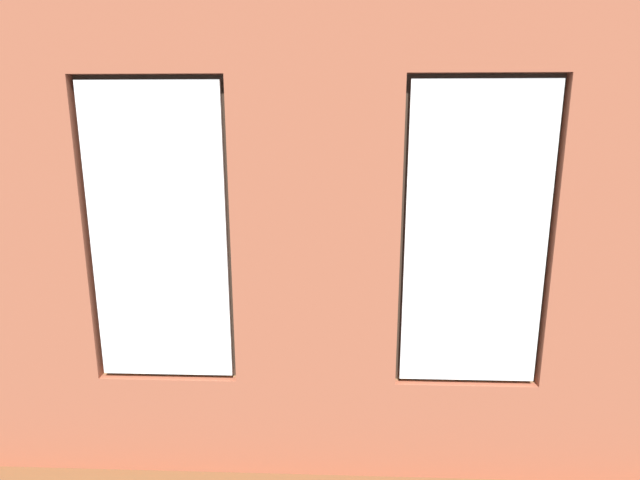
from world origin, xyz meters
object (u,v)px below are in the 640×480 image
(cup_ceramic, at_px, (278,294))
(papasan_chair, at_px, (266,252))
(potted_plant_by_left_couch, at_px, (482,260))
(potted_plant_foreground_right, at_px, (160,226))
(media_console, at_px, (67,315))
(remote_gray, at_px, (339,290))
(couch_left, at_px, (551,307))
(potted_plant_beside_window_right, at_px, (50,306))
(remote_black, at_px, (298,291))
(potted_plant_between_couches, at_px, (424,347))
(remote_silver, at_px, (318,298))
(coffee_table, at_px, (311,299))
(potted_plant_near_tv, at_px, (66,299))
(tv_flatscreen, at_px, (60,257))
(couch_by_window, at_px, (261,377))
(potted_plant_mid_room_small, at_px, (406,279))

(cup_ceramic, xyz_separation_m, papasan_chair, (0.43, -2.02, -0.03))
(papasan_chair, relative_size, potted_plant_by_left_couch, 1.40)
(potted_plant_foreground_right, bearing_deg, media_console, 82.56)
(remote_gray, bearing_deg, couch_left, 167.81)
(cup_ceramic, xyz_separation_m, potted_plant_beside_window_right, (1.55, 1.81, 0.51))
(remote_black, xyz_separation_m, potted_plant_between_couches, (-1.17, 1.86, 0.17))
(remote_silver, xyz_separation_m, potted_plant_foreground_right, (2.53, -2.05, 0.39))
(coffee_table, distance_m, potted_plant_near_tv, 2.56)
(remote_black, xyz_separation_m, potted_plant_foreground_right, (2.28, -1.82, 0.39))
(potted_plant_near_tv, bearing_deg, potted_plant_foreground_right, -85.43)
(coffee_table, height_order, tv_flatscreen, tv_flatscreen)
(remote_black, relative_size, potted_plant_foreground_right, 0.14)
(papasan_chair, bearing_deg, potted_plant_beside_window_right, 73.72)
(couch_by_window, bearing_deg, coffee_table, -99.63)
(potted_plant_foreground_right, bearing_deg, potted_plant_between_couches, 133.15)
(tv_flatscreen, bearing_deg, cup_ceramic, -174.75)
(tv_flatscreen, height_order, potted_plant_mid_room_small, tv_flatscreen)
(remote_gray, height_order, potted_plant_beside_window_right, potted_plant_beside_window_right)
(potted_plant_near_tv, bearing_deg, tv_flatscreen, -59.09)
(couch_left, relative_size, potted_plant_by_left_couch, 2.65)
(tv_flatscreen, bearing_deg, remote_black, -170.13)
(remote_black, height_order, potted_plant_mid_room_small, potted_plant_mid_room_small)
(potted_plant_beside_window_right, bearing_deg, media_console, -62.82)
(papasan_chair, distance_m, potted_plant_near_tv, 3.47)
(couch_by_window, relative_size, potted_plant_foreground_right, 1.45)
(couch_left, distance_m, remote_gray, 2.42)
(cup_ceramic, height_order, potted_plant_between_couches, potted_plant_between_couches)
(potted_plant_mid_room_small, bearing_deg, tv_flatscreen, 12.71)
(couch_by_window, relative_size, remote_gray, 10.25)
(tv_flatscreen, bearing_deg, remote_gray, -170.89)
(potted_plant_beside_window_right, bearing_deg, potted_plant_mid_room_small, -141.32)
(potted_plant_near_tv, height_order, potted_plant_by_left_couch, potted_plant_near_tv)
(couch_by_window, distance_m, potted_plant_between_couches, 1.35)
(couch_left, relative_size, potted_plant_mid_room_small, 2.86)
(couch_left, bearing_deg, couch_by_window, -58.61)
(coffee_table, bearing_deg, potted_plant_near_tv, 30.14)
(couch_left, relative_size, potted_plant_beside_window_right, 1.35)
(coffee_table, distance_m, potted_plant_mid_room_small, 1.30)
(potted_plant_between_couches, bearing_deg, papasan_chair, -63.60)
(couch_by_window, xyz_separation_m, cup_ceramic, (0.05, -1.68, 0.13))
(remote_gray, height_order, remote_silver, same)
(potted_plant_by_left_couch, bearing_deg, potted_plant_foreground_right, -7.27)
(coffee_table, distance_m, media_console, 2.76)
(coffee_table, height_order, potted_plant_foreground_right, potted_plant_foreground_right)
(coffee_table, xyz_separation_m, remote_gray, (-0.33, -0.15, 0.06))
(potted_plant_between_couches, relative_size, potted_plant_foreground_right, 0.89)
(tv_flatscreen, relative_size, potted_plant_near_tv, 0.99)
(remote_silver, bearing_deg, coffee_table, 91.11)
(couch_by_window, distance_m, cup_ceramic, 1.69)
(couch_left, height_order, papasan_chair, couch_left)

